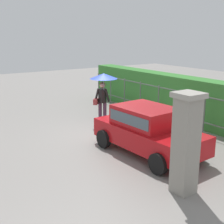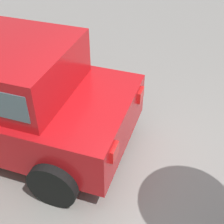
% 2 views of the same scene
% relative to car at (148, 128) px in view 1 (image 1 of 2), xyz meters
% --- Properties ---
extents(ground_plane, '(40.00, 40.00, 0.00)m').
position_rel_car_xyz_m(ground_plane, '(-2.29, 0.17, -0.80)').
color(ground_plane, gray).
extents(car, '(3.82, 2.03, 1.48)m').
position_rel_car_xyz_m(car, '(0.00, 0.00, 0.00)').
color(car, '#B71116').
rests_on(car, ground).
extents(pedestrian, '(1.13, 1.13, 2.10)m').
position_rel_car_xyz_m(pedestrian, '(-3.64, 0.66, 0.83)').
color(pedestrian, '#47283D').
rests_on(pedestrian, ground).
extents(gate_pillar, '(0.60, 0.60, 2.42)m').
position_rel_car_xyz_m(gate_pillar, '(2.38, -0.89, 0.44)').
color(gate_pillar, gray).
rests_on(gate_pillar, ground).
extents(fence_section, '(10.13, 0.05, 1.50)m').
position_rel_car_xyz_m(fence_section, '(-2.78, 2.98, 0.02)').
color(fence_section, '#59605B').
rests_on(fence_section, ground).
extents(hedge_row, '(11.08, 0.90, 1.90)m').
position_rel_car_xyz_m(hedge_row, '(-2.78, 3.74, 0.15)').
color(hedge_row, '#387F33').
rests_on(hedge_row, ground).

